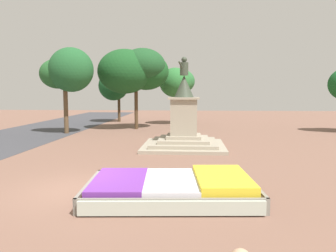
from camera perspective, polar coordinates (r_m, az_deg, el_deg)
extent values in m
plane|color=brown|center=(11.66, -15.57, -10.71)|extent=(95.52, 95.52, 0.00)
cube|color=#38281C|center=(10.51, 0.49, -11.09)|extent=(5.27, 3.44, 0.43)
cube|color=gray|center=(9.01, 0.64, -13.92)|extent=(5.25, 0.50, 0.47)
cube|color=gray|center=(12.03, 0.38, -8.79)|extent=(5.25, 0.50, 0.47)
cube|color=gray|center=(10.79, -13.59, -10.71)|extent=(0.35, 3.26, 0.47)
cube|color=gray|center=(10.85, 14.47, -10.62)|extent=(0.35, 3.26, 0.47)
cube|color=#72339E|center=(10.53, -8.47, -9.44)|extent=(1.83, 2.98, 0.16)
cube|color=white|center=(10.43, 0.49, -9.59)|extent=(1.83, 2.98, 0.14)
cube|color=yellow|center=(10.56, 9.42, -9.11)|extent=(1.83, 2.98, 0.27)
cube|color=#B2BCAD|center=(8.96, 0.64, -14.02)|extent=(4.99, 0.58, 0.39)
cube|color=#9D937F|center=(19.57, 2.76, -3.47)|extent=(4.79, 4.79, 0.19)
cube|color=gray|center=(19.54, 2.76, -2.92)|extent=(3.86, 3.86, 0.19)
cube|color=#9E9480|center=(19.51, 2.76, -2.36)|extent=(2.94, 2.94, 0.19)
cube|color=gray|center=(19.49, 2.77, -1.81)|extent=(2.01, 2.01, 0.19)
cube|color=#9E937F|center=(19.37, 2.78, 1.56)|extent=(1.52, 1.52, 2.10)
cube|color=#9E937F|center=(19.31, 2.80, 4.85)|extent=(1.80, 1.80, 0.12)
cone|color=#384233|center=(19.31, 2.81, 6.92)|extent=(1.14, 1.14, 1.27)
cylinder|color=#384233|center=(19.36, 2.83, 9.90)|extent=(0.49, 0.49, 0.74)
sphere|color=#384233|center=(19.40, 2.83, 11.47)|extent=(0.32, 0.32, 0.32)
cylinder|color=#384233|center=(19.11, 2.34, 10.40)|extent=(0.38, 0.55, 0.54)
cylinder|color=#4C3823|center=(36.78, -8.52, 2.91)|extent=(0.30, 0.30, 2.77)
ellipsoid|color=#1D4A21|center=(36.78, -9.20, 7.65)|extent=(3.22, 2.76, 2.85)
ellipsoid|color=#195025|center=(36.13, -9.46, 6.93)|extent=(3.21, 3.33, 3.18)
cylinder|color=brown|center=(27.25, -17.34, 2.34)|extent=(0.35, 0.35, 3.42)
ellipsoid|color=#21582B|center=(26.96, -16.53, 9.37)|extent=(3.49, 3.20, 3.45)
ellipsoid|color=#265B2A|center=(27.70, -18.64, 8.62)|extent=(2.84, 2.63, 2.37)
cylinder|color=#4C3823|center=(29.25, -5.55, 2.78)|extent=(0.31, 0.31, 3.39)
ellipsoid|color=#1D4B24|center=(29.28, -4.41, 10.41)|extent=(4.00, 4.00, 3.05)
ellipsoid|color=#194D1F|center=(29.81, -3.85, 9.44)|extent=(4.09, 4.01, 3.30)
ellipsoid|color=#1A4D21|center=(29.04, -7.53, 9.40)|extent=(4.72, 4.31, 3.84)
cylinder|color=brown|center=(33.67, 2.17, 2.91)|extent=(0.44, 0.44, 3.02)
ellipsoid|color=#306934|center=(33.77, 2.37, 7.54)|extent=(2.40, 2.43, 1.84)
ellipsoid|color=#2B6733|center=(34.07, 2.03, 7.79)|extent=(3.14, 3.01, 2.57)
ellipsoid|color=#2B6B31|center=(33.34, 1.26, 7.58)|extent=(3.20, 3.44, 2.98)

